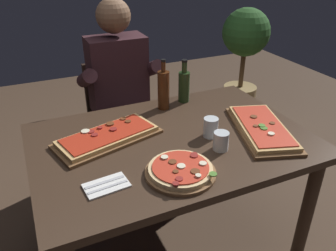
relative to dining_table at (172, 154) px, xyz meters
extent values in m
plane|color=#4C3828|center=(0.00, 0.00, -0.64)|extent=(6.40, 6.40, 0.00)
cube|color=#3D2B1E|center=(0.00, 0.00, 0.08)|extent=(1.40, 0.96, 0.04)
cylinder|color=#3D2B1E|center=(0.62, -0.40, -0.29)|extent=(0.07, 0.07, 0.70)
cylinder|color=#3D2B1E|center=(-0.62, 0.40, -0.29)|extent=(0.07, 0.07, 0.70)
cylinder|color=#3D2B1E|center=(0.62, 0.40, -0.29)|extent=(0.07, 0.07, 0.70)
cube|color=brown|center=(-0.30, 0.12, 0.10)|extent=(0.57, 0.37, 0.02)
cube|color=tan|center=(-0.30, 0.12, 0.12)|extent=(0.53, 0.33, 0.02)
cube|color=#B72D19|center=(-0.30, 0.12, 0.13)|extent=(0.48, 0.30, 0.01)
cylinder|color=brown|center=(-0.18, 0.23, 0.14)|extent=(0.03, 0.03, 0.00)
cylinder|color=maroon|center=(-0.27, 0.14, 0.14)|extent=(0.04, 0.04, 0.01)
cylinder|color=beige|center=(-0.40, 0.18, 0.14)|extent=(0.04, 0.04, 0.01)
cylinder|color=brown|center=(-0.27, 0.20, 0.14)|extent=(0.04, 0.04, 0.01)
cylinder|color=brown|center=(-0.17, 0.19, 0.14)|extent=(0.03, 0.03, 0.01)
cylinder|color=maroon|center=(-0.33, 0.18, 0.14)|extent=(0.02, 0.02, 0.01)
cylinder|color=maroon|center=(-0.37, 0.12, 0.14)|extent=(0.03, 0.03, 0.01)
cylinder|color=maroon|center=(-0.38, 0.16, 0.14)|extent=(0.03, 0.03, 0.00)
cube|color=brown|center=(0.47, -0.13, 0.10)|extent=(0.41, 0.58, 0.02)
cube|color=tan|center=(0.47, -0.13, 0.12)|extent=(0.37, 0.54, 0.02)
cube|color=red|center=(0.47, -0.13, 0.13)|extent=(0.33, 0.49, 0.01)
cylinder|color=#4C7F2D|center=(0.44, -0.17, 0.14)|extent=(0.04, 0.04, 0.00)
cylinder|color=brown|center=(0.42, -0.13, 0.14)|extent=(0.02, 0.02, 0.01)
cylinder|color=brown|center=(0.52, -0.14, 0.14)|extent=(0.03, 0.03, 0.00)
cylinder|color=beige|center=(0.44, -0.23, 0.14)|extent=(0.03, 0.03, 0.01)
cylinder|color=brown|center=(0.47, -0.04, 0.14)|extent=(0.04, 0.04, 0.01)
cylinder|color=#4C7F2D|center=(0.45, -0.15, 0.14)|extent=(0.04, 0.04, 0.01)
cylinder|color=brown|center=(-0.10, -0.29, 0.10)|extent=(0.31, 0.31, 0.02)
cylinder|color=#E5C184|center=(-0.10, -0.29, 0.12)|extent=(0.28, 0.28, 0.02)
cylinder|color=red|center=(-0.10, -0.29, 0.13)|extent=(0.25, 0.25, 0.01)
cylinder|color=brown|center=(-0.06, -0.35, 0.14)|extent=(0.04, 0.04, 0.00)
cylinder|color=brown|center=(-0.13, -0.32, 0.14)|extent=(0.03, 0.03, 0.00)
cylinder|color=maroon|center=(-0.17, -0.39, 0.14)|extent=(0.03, 0.03, 0.01)
cylinder|color=beige|center=(-0.13, -0.21, 0.14)|extent=(0.03, 0.03, 0.01)
cylinder|color=maroon|center=(-0.14, -0.37, 0.14)|extent=(0.03, 0.03, 0.00)
cylinder|color=brown|center=(-0.11, -0.25, 0.14)|extent=(0.04, 0.04, 0.00)
cylinder|color=beige|center=(0.00, -0.32, 0.14)|extent=(0.03, 0.03, 0.01)
cylinder|color=maroon|center=(0.00, -0.24, 0.14)|extent=(0.03, 0.03, 0.00)
cylinder|color=beige|center=(-0.06, -0.39, 0.14)|extent=(0.02, 0.02, 0.01)
cylinder|color=beige|center=(-0.09, -0.30, 0.14)|extent=(0.04, 0.04, 0.01)
cylinder|color=#4C7F2D|center=(0.00, -0.40, 0.14)|extent=(0.03, 0.03, 0.01)
cylinder|color=maroon|center=(-0.01, -0.25, 0.14)|extent=(0.03, 0.03, 0.00)
cylinder|color=#47230F|center=(0.11, 0.35, 0.21)|extent=(0.07, 0.07, 0.23)
cylinder|color=#47230F|center=(0.11, 0.35, 0.36)|extent=(0.03, 0.03, 0.06)
cylinder|color=black|center=(0.11, 0.35, 0.39)|extent=(0.03, 0.03, 0.01)
cylinder|color=#233819|center=(0.26, 0.39, 0.19)|extent=(0.07, 0.07, 0.19)
cylinder|color=#233819|center=(0.26, 0.39, 0.32)|extent=(0.03, 0.03, 0.07)
cylinder|color=black|center=(0.26, 0.39, 0.36)|extent=(0.04, 0.04, 0.01)
cylinder|color=silver|center=(0.17, -0.19, 0.14)|extent=(0.07, 0.07, 0.09)
cylinder|color=silver|center=(0.17, -0.19, 0.11)|extent=(0.06, 0.06, 0.04)
cylinder|color=silver|center=(0.19, -0.06, 0.15)|extent=(0.08, 0.08, 0.10)
cylinder|color=#5B3814|center=(0.19, -0.06, 0.11)|extent=(0.06, 0.06, 0.03)
cube|color=white|center=(-0.41, -0.24, 0.10)|extent=(0.19, 0.13, 0.01)
cube|color=silver|center=(-0.41, -0.26, 0.10)|extent=(0.17, 0.03, 0.00)
cube|color=silver|center=(-0.41, -0.22, 0.10)|extent=(0.17, 0.03, 0.00)
cube|color=black|center=(-0.05, 0.78, -0.21)|extent=(0.44, 0.44, 0.04)
cube|color=black|center=(-0.05, 0.98, 0.02)|extent=(0.40, 0.04, 0.42)
cylinder|color=black|center=(-0.24, 0.59, -0.44)|extent=(0.04, 0.04, 0.41)
cylinder|color=black|center=(0.14, 0.59, -0.44)|extent=(0.04, 0.04, 0.41)
cylinder|color=black|center=(-0.24, 0.97, -0.44)|extent=(0.04, 0.04, 0.41)
cylinder|color=black|center=(0.14, 0.97, -0.44)|extent=(0.04, 0.04, 0.41)
cylinder|color=#23232D|center=(-0.15, 0.60, -0.42)|extent=(0.11, 0.11, 0.45)
cylinder|color=#23232D|center=(0.05, 0.60, -0.42)|extent=(0.11, 0.11, 0.45)
cube|color=#23232D|center=(-0.05, 0.68, -0.13)|extent=(0.34, 0.40, 0.12)
cube|color=#381E23|center=(-0.05, 0.78, 0.19)|extent=(0.38, 0.22, 0.52)
sphere|color=brown|center=(-0.05, 0.78, 0.58)|extent=(0.22, 0.22, 0.22)
cylinder|color=#381E23|center=(-0.27, 0.73, 0.21)|extent=(0.09, 0.31, 0.21)
cylinder|color=#381E23|center=(0.17, 0.73, 0.21)|extent=(0.09, 0.31, 0.21)
cylinder|color=tan|center=(1.27, 1.16, -0.45)|extent=(0.32, 0.32, 0.39)
cylinder|color=brown|center=(1.27, 1.16, -0.08)|extent=(0.04, 0.04, 0.35)
sphere|color=#285623|center=(1.27, 1.16, 0.27)|extent=(0.43, 0.43, 0.43)
camera|label=1|loc=(-0.64, -1.35, 0.98)|focal=36.31mm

